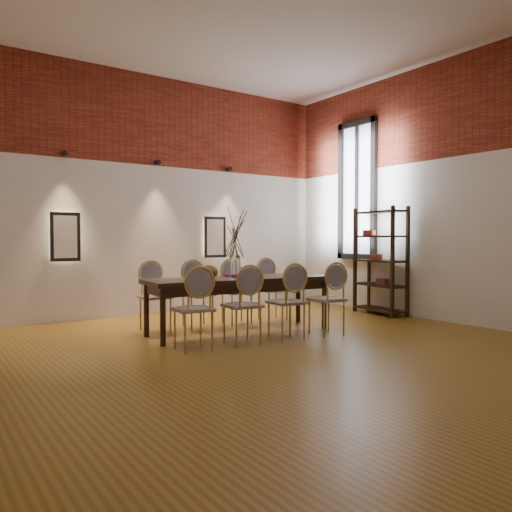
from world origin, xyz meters
TOP-DOWN VIEW (x-y plane):
  - floor at (0.00, 0.00)m, footprint 7.00×7.00m
  - wall_back at (0.00, 3.55)m, footprint 7.00×0.10m
  - wall_right at (3.55, 0.00)m, footprint 0.10×7.00m
  - brick_band_back at (0.00, 3.48)m, footprint 7.00×0.02m
  - brick_band_right at (3.48, 0.00)m, footprint 0.02×7.00m
  - niche_left at (-1.30, 3.45)m, footprint 0.36×0.06m
  - niche_right at (1.30, 3.45)m, footprint 0.36×0.06m
  - spot_fixture_left at (-1.30, 3.42)m, footprint 0.08×0.10m
  - spot_fixture_mid at (0.20, 3.42)m, footprint 0.08×0.10m
  - spot_fixture_right at (1.60, 3.42)m, footprint 0.08×0.10m
  - window_glass at (3.46, 2.00)m, footprint 0.02×0.78m
  - window_frame at (3.44, 2.00)m, footprint 0.08×0.90m
  - window_mullion at (3.44, 2.00)m, footprint 0.06×0.06m
  - dining_table at (0.42, 1.26)m, footprint 2.60×1.05m
  - chair_near_a at (-0.59, 0.66)m, footprint 0.48×0.48m
  - chair_near_b at (0.04, 0.60)m, footprint 0.48×0.48m
  - chair_near_c at (0.67, 0.54)m, footprint 0.48×0.48m
  - chair_near_d at (1.30, 0.48)m, footprint 0.48×0.48m
  - chair_far_a at (-0.46, 2.03)m, footprint 0.48×0.48m
  - chair_far_b at (0.17, 1.97)m, footprint 0.48×0.48m
  - chair_far_c at (0.80, 1.91)m, footprint 0.48×0.48m
  - chair_far_d at (1.43, 1.85)m, footprint 0.48×0.48m
  - vase at (0.36, 1.26)m, footprint 0.14×0.14m
  - dried_branches at (0.36, 1.26)m, footprint 0.50×0.50m
  - bowl at (-0.05, 1.25)m, footprint 0.24×0.24m
  - book at (0.47, 1.47)m, footprint 0.28×0.20m
  - shelving_rack at (3.28, 1.30)m, footprint 0.51×1.04m

SIDE VIEW (x-z plane):
  - floor at x=0.00m, z-range -0.02..0.00m
  - dining_table at x=0.42m, z-range 0.00..0.75m
  - chair_near_a at x=-0.59m, z-range 0.00..0.94m
  - chair_near_b at x=0.04m, z-range 0.00..0.94m
  - chair_near_c at x=0.67m, z-range 0.00..0.94m
  - chair_near_d at x=1.30m, z-range 0.00..0.94m
  - chair_far_a at x=-0.46m, z-range 0.00..0.94m
  - chair_far_b at x=0.17m, z-range 0.00..0.94m
  - chair_far_c at x=0.80m, z-range 0.00..0.94m
  - chair_far_d at x=1.43m, z-range 0.00..0.94m
  - book at x=0.47m, z-range 0.75..0.78m
  - bowl at x=-0.05m, z-range 0.75..0.93m
  - vase at x=0.36m, z-range 0.75..1.05m
  - shelving_rack at x=3.28m, z-range 0.00..1.80m
  - niche_left at x=-1.30m, z-range 0.97..1.63m
  - niche_right at x=1.30m, z-range 0.97..1.63m
  - dried_branches at x=0.36m, z-range 1.00..1.70m
  - wall_back at x=0.00m, z-range 0.00..4.00m
  - wall_right at x=3.55m, z-range 0.00..4.00m
  - window_glass at x=3.46m, z-range 0.96..3.34m
  - window_frame at x=3.44m, z-range 0.90..3.40m
  - window_mullion at x=3.44m, z-range 0.95..3.35m
  - spot_fixture_left at x=-1.30m, z-range 2.51..2.59m
  - spot_fixture_mid at x=0.20m, z-range 2.51..2.59m
  - spot_fixture_right at x=1.60m, z-range 2.51..2.59m
  - brick_band_back at x=0.00m, z-range 2.50..4.00m
  - brick_band_right at x=3.48m, z-range 2.50..4.00m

